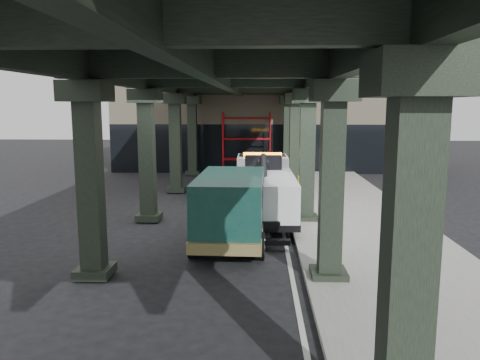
# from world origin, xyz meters

# --- Properties ---
(ground) EXTENTS (90.00, 90.00, 0.00)m
(ground) POSITION_xyz_m (0.00, 0.00, 0.00)
(ground) COLOR black
(ground) RESTS_ON ground
(sidewalk) EXTENTS (5.00, 40.00, 0.15)m
(sidewalk) POSITION_xyz_m (4.50, 2.00, 0.07)
(sidewalk) COLOR gray
(sidewalk) RESTS_ON ground
(lane_stripe) EXTENTS (0.12, 38.00, 0.01)m
(lane_stripe) POSITION_xyz_m (1.70, 2.00, 0.01)
(lane_stripe) COLOR silver
(lane_stripe) RESTS_ON ground
(viaduct) EXTENTS (7.40, 32.00, 6.40)m
(viaduct) POSITION_xyz_m (-0.40, 2.00, 5.46)
(viaduct) COLOR black
(viaduct) RESTS_ON ground
(building) EXTENTS (22.00, 10.00, 8.00)m
(building) POSITION_xyz_m (2.00, 20.00, 4.00)
(building) COLOR #C6B793
(building) RESTS_ON ground
(scaffolding) EXTENTS (3.08, 0.88, 4.00)m
(scaffolding) POSITION_xyz_m (0.00, 14.64, 2.11)
(scaffolding) COLOR #AE0D13
(scaffolding) RESTS_ON ground
(tow_truck) EXTENTS (2.44, 7.78, 2.53)m
(tow_truck) POSITION_xyz_m (0.99, 2.98, 1.23)
(tow_truck) COLOR black
(tow_truck) RESTS_ON ground
(towed_van) EXTENTS (2.36, 5.59, 2.24)m
(towed_van) POSITION_xyz_m (-0.05, -0.57, 1.20)
(towed_van) COLOR #103B34
(towed_van) RESTS_ON ground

